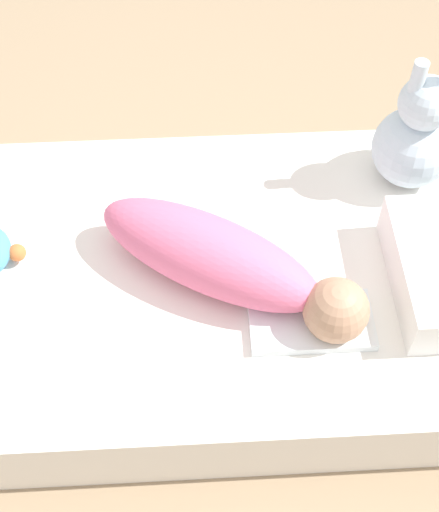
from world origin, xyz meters
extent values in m
plane|color=#9E8466|center=(0.00, 0.00, 0.00)|extent=(12.00, 12.00, 0.00)
cube|color=white|center=(0.00, 0.00, 0.10)|extent=(1.29, 0.82, 0.19)
cube|color=white|center=(0.16, -0.16, 0.20)|extent=(0.26, 0.14, 0.02)
ellipsoid|color=pink|center=(-0.05, -0.02, 0.27)|extent=(0.53, 0.41, 0.15)
sphere|color=tan|center=(0.20, -0.17, 0.26)|extent=(0.14, 0.14, 0.14)
sphere|color=silver|center=(0.44, 0.25, 0.29)|extent=(0.19, 0.19, 0.19)
sphere|color=silver|center=(0.44, 0.25, 0.42)|extent=(0.12, 0.12, 0.12)
cylinder|color=silver|center=(0.41, 0.25, 0.50)|extent=(0.03, 0.03, 0.07)
sphere|color=orange|center=(-0.47, 0.04, 0.22)|extent=(0.04, 0.04, 0.04)
camera|label=1|loc=(-0.07, -0.92, 1.47)|focal=50.00mm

